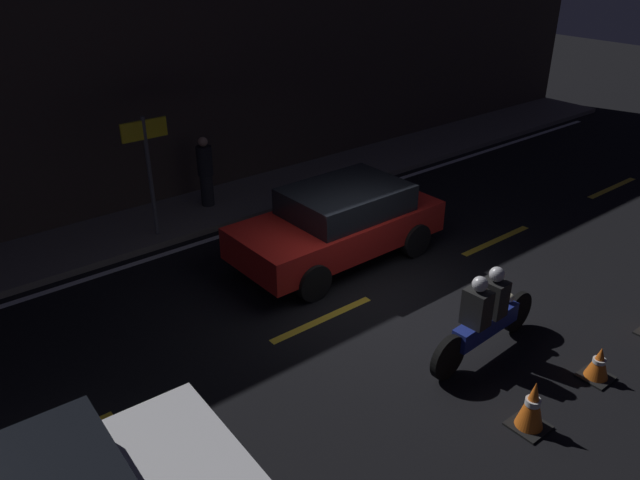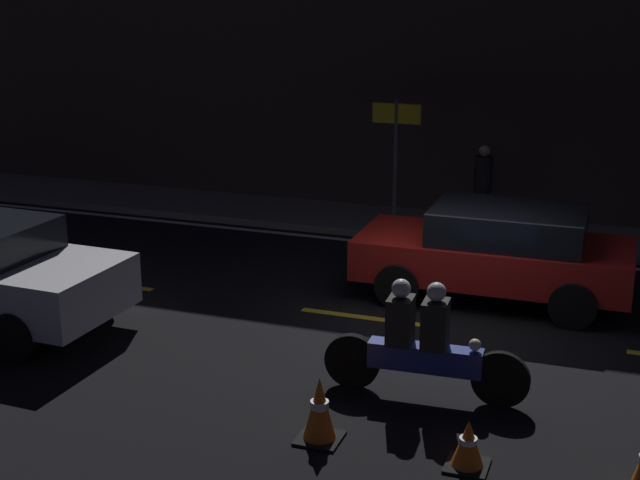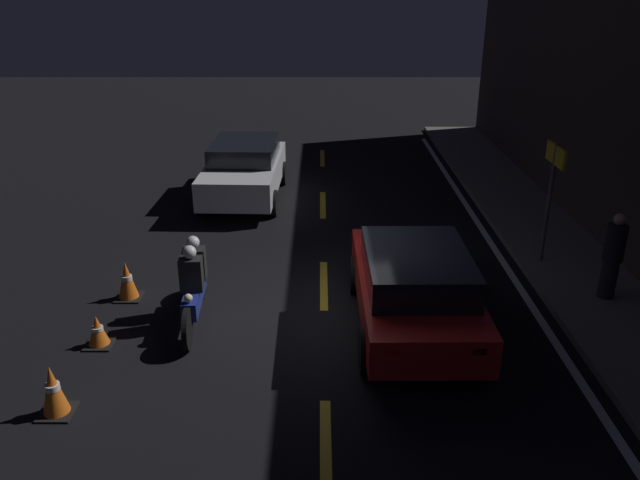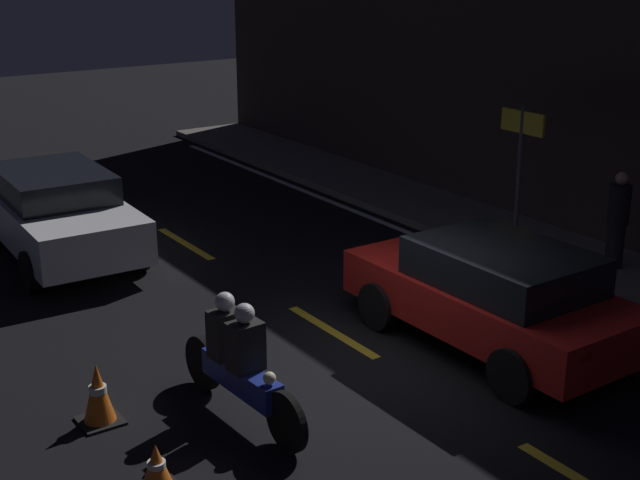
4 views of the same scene
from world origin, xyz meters
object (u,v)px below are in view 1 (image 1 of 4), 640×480
(taxi_red, at_px, (339,222))
(shop_sign, at_px, (147,153))
(pedestrian, at_px, (205,171))
(traffic_cone_mid, at_px, (599,363))
(traffic_cone_near, at_px, (532,405))
(motorcycle, at_px, (485,316))

(taxi_red, distance_m, shop_sign, 3.86)
(pedestrian, bearing_deg, traffic_cone_mid, -80.81)
(taxi_red, bearing_deg, traffic_cone_near, 77.77)
(taxi_red, height_order, pedestrian, pedestrian)
(traffic_cone_mid, bearing_deg, shop_sign, 110.29)
(shop_sign, bearing_deg, motorcycle, -72.26)
(taxi_red, distance_m, traffic_cone_mid, 5.01)
(traffic_cone_mid, relative_size, pedestrian, 0.33)
(pedestrian, bearing_deg, motorcycle, -85.64)
(pedestrian, bearing_deg, taxi_red, -76.65)
(motorcycle, relative_size, traffic_cone_near, 3.36)
(motorcycle, distance_m, shop_sign, 6.87)
(motorcycle, height_order, pedestrian, pedestrian)
(motorcycle, bearing_deg, traffic_cone_near, -121.32)
(traffic_cone_near, bearing_deg, pedestrian, 88.71)
(taxi_red, xyz_separation_m, motorcycle, (-0.29, -3.58, -0.11))
(pedestrian, relative_size, shop_sign, 0.65)
(traffic_cone_mid, bearing_deg, traffic_cone_near, 179.28)
(taxi_red, bearing_deg, motorcycle, 84.83)
(motorcycle, bearing_deg, traffic_cone_mid, -61.74)
(pedestrian, distance_m, shop_sign, 1.88)
(shop_sign, bearing_deg, traffic_cone_mid, -69.71)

